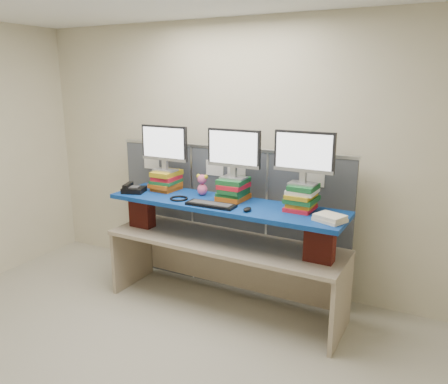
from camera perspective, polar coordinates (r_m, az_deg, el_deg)
The scene contains 18 objects.
room at distance 3.02m, azimuth -14.41°, elevation -1.19°, with size 5.00×4.00×2.80m.
cubicle_partition at distance 4.63m, azimuth 0.62°, elevation -3.40°, with size 2.60×0.06×1.53m.
desk at distance 4.24m, azimuth 0.00°, elevation -8.10°, with size 2.34×0.75×0.71m.
brick_pier_left at distance 4.60m, azimuth -10.65°, elevation -2.45°, with size 0.24×0.13×0.33m, color maroon.
brick_pier_right at distance 3.75m, azimuth 12.41°, elevation -6.46°, with size 0.24×0.13×0.33m, color maroon.
blue_board at distance 4.07m, azimuth 0.00°, elevation -1.65°, with size 2.29×0.57×0.04m, color navy.
book_stack_left at distance 4.53m, azimuth -7.55°, elevation 1.49°, with size 0.27×0.31×0.20m.
book_stack_center at distance 4.12m, azimuth 1.24°, elevation 0.34°, with size 0.26×0.31×0.21m.
book_stack_right at distance 3.87m, azimuth 10.13°, elevation -0.69°, with size 0.26×0.31×0.23m.
monitor_left at distance 4.47m, azimuth -7.80°, elevation 6.04°, with size 0.53×0.16×0.46m.
monitor_center at distance 4.05m, azimuth 1.28°, elevation 5.40°, with size 0.53×0.16×0.46m.
monitor_right at distance 3.79m, azimuth 10.41°, elevation 4.83°, with size 0.53×0.16×0.46m.
keyboard at distance 3.95m, azimuth -1.72°, elevation -1.65°, with size 0.46×0.15×0.03m.
mouse at distance 3.80m, azimuth 3.05°, elevation -2.27°, with size 0.06×0.11×0.03m, color black.
desk_phone at distance 4.52m, azimuth -11.77°, elevation 0.37°, with size 0.26×0.24×0.09m.
headset at distance 4.19m, azimuth -5.92°, elevation -0.85°, with size 0.17×0.17×0.02m, color black.
plush_toy at distance 4.30m, azimuth -2.85°, elevation 0.97°, with size 0.12×0.09×0.21m.
binder_stack at distance 3.63m, azimuth 13.67°, elevation -3.32°, with size 0.28×0.26×0.06m.
Camera 1 is at (1.94, -2.18, 2.19)m, focal length 35.00 mm.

